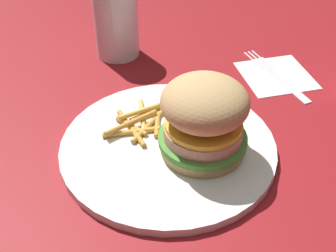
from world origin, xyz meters
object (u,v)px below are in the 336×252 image
fries_pile (140,122)px  napkin (276,75)px  plate (168,147)px  drink_glass (116,25)px  sandwich (204,117)px  fork (276,73)px

fries_pile → napkin: fries_pile is taller
plate → fries_pile: size_ratio=2.60×
plate → drink_glass: bearing=-92.0°
drink_glass → napkin: bearing=143.8°
sandwich → fork: bearing=-144.9°
sandwich → fork: sandwich is taller
plate → drink_glass: 0.28m
plate → fries_pile: bearing=-66.0°
sandwich → fork: size_ratio=0.66×
plate → napkin: size_ratio=2.60×
sandwich → drink_glass: bearing=-84.7°
fries_pile → drink_glass: drink_glass is taller
fries_pile → fork: size_ratio=0.63×
napkin → drink_glass: bearing=-36.2°
napkin → fork: fork is taller
plate → sandwich: sandwich is taller
napkin → plate: bearing=25.2°
fork → drink_glass: size_ratio=1.41×
sandwich → drink_glass: (0.03, -0.30, -0.01)m
napkin → drink_glass: size_ratio=0.89×
fries_pile → fork: (-0.26, -0.06, -0.01)m
sandwich → napkin: size_ratio=1.04×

